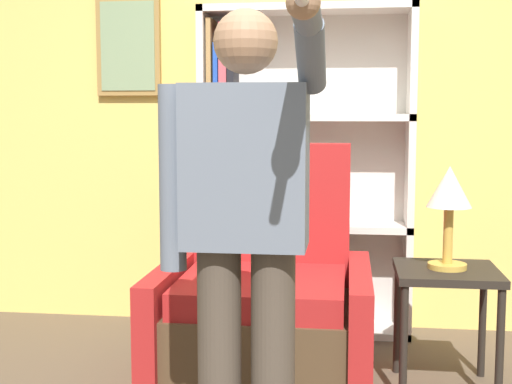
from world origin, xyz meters
TOP-DOWN VIEW (x-y plane):
  - wall_back at (-0.01, 2.03)m, footprint 8.00×0.11m
  - bookcase at (-0.09, 1.87)m, footprint 1.23×0.28m
  - armchair at (-0.11, 1.02)m, footprint 0.99×0.92m
  - person_standing at (-0.06, 0.03)m, footprint 0.56×0.78m
  - side_table at (0.74, 1.02)m, footprint 0.47×0.47m
  - table_lamp at (0.74, 1.02)m, footprint 0.20×0.20m

SIDE VIEW (x-z plane):
  - armchair at x=-0.11m, z-range -0.22..0.92m
  - side_table at x=0.74m, z-range 0.19..0.77m
  - table_lamp at x=0.74m, z-range 0.68..1.15m
  - bookcase at x=-0.09m, z-range -0.03..1.87m
  - person_standing at x=-0.06m, z-range 0.11..1.74m
  - wall_back at x=-0.01m, z-range 0.00..2.80m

